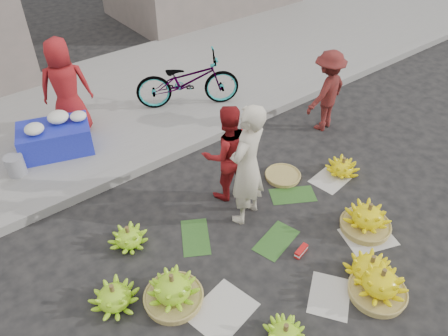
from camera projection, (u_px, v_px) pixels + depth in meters
ground at (272, 228)px, 5.88m from camera, size 80.00×80.00×0.00m
curb at (181, 148)px, 7.19m from camera, size 40.00×0.25×0.15m
sidewalk at (121, 99)px, 8.50m from camera, size 40.00×4.00×0.12m
newspaper_scatter at (316, 266)px, 5.38m from camera, size 3.20×1.80×0.00m
banana_leaves at (256, 223)px, 5.95m from camera, size 2.00×1.00×0.00m
banana_bunch_0 at (173, 290)px, 4.87m from camera, size 0.76×0.76×0.45m
banana_bunch_1 at (285, 335)px, 4.52m from camera, size 0.59×0.59×0.31m
banana_bunch_2 at (380, 284)px, 4.93m from camera, size 0.75×0.75×0.45m
banana_bunch_3 at (370, 268)px, 5.15m from camera, size 0.72×0.72×0.37m
banana_bunch_4 at (367, 218)px, 5.76m from camera, size 0.70×0.70×0.45m
banana_bunch_5 at (342, 167)px, 6.71m from camera, size 0.56×0.56×0.31m
banana_bunch_6 at (114, 296)px, 4.87m from camera, size 0.63×0.63×0.34m
banana_bunch_7 at (129, 237)px, 5.58m from camera, size 0.54×0.54×0.31m
basket_spare at (283, 176)px, 6.70m from camera, size 0.53×0.53×0.06m
incense_stack at (301, 251)px, 5.50m from camera, size 0.23×0.12×0.09m
vendor_cream at (247, 166)px, 5.53m from camera, size 0.74×0.61×1.75m
vendor_red at (227, 154)px, 5.98m from camera, size 0.84×0.73×1.46m
man_striped at (327, 91)px, 7.39m from camera, size 1.00×0.67×1.43m
flower_table at (55, 137)px, 6.92m from camera, size 1.25×0.99×0.63m
grey_bucket at (15, 165)px, 6.51m from camera, size 0.27×0.27×0.31m
flower_vendor at (65, 87)px, 7.05m from camera, size 0.93×0.79×1.63m
bicycle at (188, 81)px, 7.92m from camera, size 1.47×1.97×0.99m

